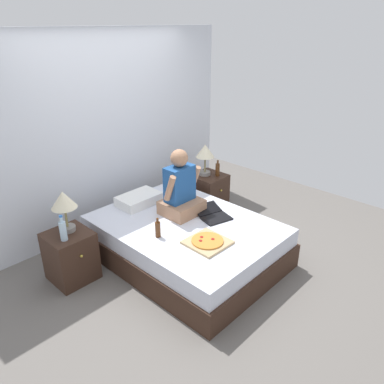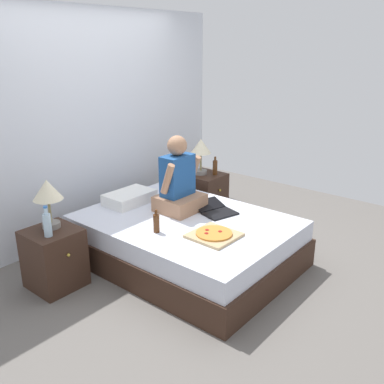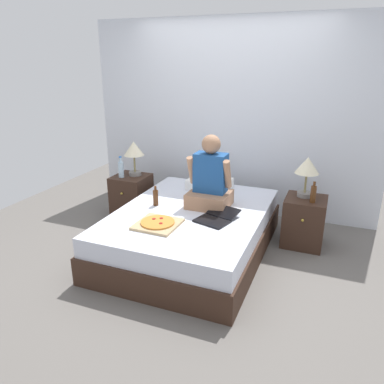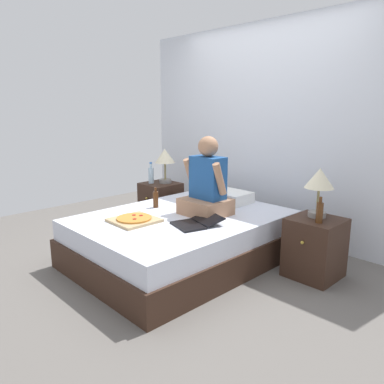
{
  "view_description": "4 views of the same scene",
  "coord_description": "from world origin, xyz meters",
  "px_view_note": "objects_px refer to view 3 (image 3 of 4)",
  "views": [
    {
      "loc": [
        -2.63,
        -2.59,
        2.55
      ],
      "look_at": [
        0.1,
        -0.0,
        0.82
      ],
      "focal_mm": 35.0,
      "sensor_mm": 36.0,
      "label": 1
    },
    {
      "loc": [
        -2.97,
        -2.54,
        2.12
      ],
      "look_at": [
        -0.0,
        -0.08,
        0.77
      ],
      "focal_mm": 40.0,
      "sensor_mm": 36.0,
      "label": 2
    },
    {
      "loc": [
        1.37,
        -3.39,
        2.0
      ],
      "look_at": [
        0.01,
        -0.0,
        0.69
      ],
      "focal_mm": 35.0,
      "sensor_mm": 36.0,
      "label": 3
    },
    {
      "loc": [
        2.65,
        -2.41,
        1.54
      ],
      "look_at": [
        0.1,
        0.04,
        0.73
      ],
      "focal_mm": 35.0,
      "sensor_mm": 36.0,
      "label": 4
    }
  ],
  "objects_px": {
    "beer_bottle": "(313,194)",
    "nightstand_right": "(304,221)",
    "lamp_on_right_nightstand": "(307,168)",
    "beer_bottle_on_bed": "(155,197)",
    "nightstand_left": "(132,196)",
    "laptop": "(216,218)",
    "bed": "(191,231)",
    "water_bottle": "(121,169)",
    "person_seated": "(210,181)",
    "pizza_box": "(158,224)",
    "lamp_on_left_nightstand": "(134,151)"
  },
  "relations": [
    {
      "from": "beer_bottle",
      "to": "nightstand_right",
      "type": "bearing_deg",
      "value": 125.01
    },
    {
      "from": "lamp_on_right_nightstand",
      "to": "beer_bottle_on_bed",
      "type": "distance_m",
      "value": 1.68
    },
    {
      "from": "nightstand_left",
      "to": "nightstand_right",
      "type": "relative_size",
      "value": 1.0
    },
    {
      "from": "beer_bottle",
      "to": "laptop",
      "type": "xyz_separation_m",
      "value": [
        -0.86,
        -0.66,
        -0.15
      ]
    },
    {
      "from": "bed",
      "to": "water_bottle",
      "type": "bearing_deg",
      "value": 155.62
    },
    {
      "from": "bed",
      "to": "water_bottle",
      "type": "xyz_separation_m",
      "value": [
        -1.19,
        0.54,
        0.43
      ]
    },
    {
      "from": "nightstand_left",
      "to": "beer_bottle_on_bed",
      "type": "relative_size",
      "value": 2.51
    },
    {
      "from": "person_seated",
      "to": "nightstand_right",
      "type": "bearing_deg",
      "value": 23.07
    },
    {
      "from": "water_bottle",
      "to": "pizza_box",
      "type": "height_order",
      "value": "water_bottle"
    },
    {
      "from": "nightstand_right",
      "to": "laptop",
      "type": "relative_size",
      "value": 1.14
    },
    {
      "from": "lamp_on_right_nightstand",
      "to": "beer_bottle",
      "type": "height_order",
      "value": "lamp_on_right_nightstand"
    },
    {
      "from": "water_bottle",
      "to": "beer_bottle_on_bed",
      "type": "xyz_separation_m",
      "value": [
        0.77,
        -0.54,
        -0.1
      ]
    },
    {
      "from": "water_bottle",
      "to": "person_seated",
      "type": "bearing_deg",
      "value": -13.86
    },
    {
      "from": "water_bottle",
      "to": "laptop",
      "type": "relative_size",
      "value": 0.57
    },
    {
      "from": "nightstand_left",
      "to": "person_seated",
      "type": "bearing_deg",
      "value": -18.52
    },
    {
      "from": "bed",
      "to": "beer_bottle",
      "type": "relative_size",
      "value": 9.0
    },
    {
      "from": "lamp_on_left_nightstand",
      "to": "laptop",
      "type": "height_order",
      "value": "lamp_on_left_nightstand"
    },
    {
      "from": "lamp_on_left_nightstand",
      "to": "water_bottle",
      "type": "distance_m",
      "value": 0.28
    },
    {
      "from": "bed",
      "to": "beer_bottle_on_bed",
      "type": "bearing_deg",
      "value": -179.48
    },
    {
      "from": "water_bottle",
      "to": "bed",
      "type": "bearing_deg",
      "value": -24.38
    },
    {
      "from": "water_bottle",
      "to": "beer_bottle_on_bed",
      "type": "bearing_deg",
      "value": -35.18
    },
    {
      "from": "nightstand_left",
      "to": "lamp_on_left_nightstand",
      "type": "xyz_separation_m",
      "value": [
        0.04,
        0.05,
        0.6
      ]
    },
    {
      "from": "beer_bottle_on_bed",
      "to": "nightstand_left",
      "type": "bearing_deg",
      "value": 137.47
    },
    {
      "from": "bed",
      "to": "nightstand_left",
      "type": "distance_m",
      "value": 1.28
    },
    {
      "from": "person_seated",
      "to": "pizza_box",
      "type": "distance_m",
      "value": 0.79
    },
    {
      "from": "bed",
      "to": "beer_bottle_on_bed",
      "type": "xyz_separation_m",
      "value": [
        -0.42,
        -0.0,
        0.33
      ]
    },
    {
      "from": "person_seated",
      "to": "beer_bottle_on_bed",
      "type": "distance_m",
      "value": 0.62
    },
    {
      "from": "lamp_on_right_nightstand",
      "to": "bed",
      "type": "bearing_deg",
      "value": -147.82
    },
    {
      "from": "bed",
      "to": "pizza_box",
      "type": "relative_size",
      "value": 5.09
    },
    {
      "from": "laptop",
      "to": "beer_bottle",
      "type": "bearing_deg",
      "value": 37.6
    },
    {
      "from": "nightstand_left",
      "to": "beer_bottle",
      "type": "xyz_separation_m",
      "value": [
        2.29,
        -0.1,
        0.37
      ]
    },
    {
      "from": "nightstand_left",
      "to": "nightstand_right",
      "type": "distance_m",
      "value": 2.22
    },
    {
      "from": "pizza_box",
      "to": "beer_bottle_on_bed",
      "type": "relative_size",
      "value": 1.85
    },
    {
      "from": "lamp_on_left_nightstand",
      "to": "pizza_box",
      "type": "xyz_separation_m",
      "value": [
        0.91,
        -1.14,
        -0.38
      ]
    },
    {
      "from": "lamp_on_left_nightstand",
      "to": "beer_bottle_on_bed",
      "type": "relative_size",
      "value": 2.05
    },
    {
      "from": "nightstand_right",
      "to": "beer_bottle_on_bed",
      "type": "bearing_deg",
      "value": -157.51
    },
    {
      "from": "bed",
      "to": "laptop",
      "type": "xyz_separation_m",
      "value": [
        0.32,
        -0.13,
        0.26
      ]
    },
    {
      "from": "bed",
      "to": "person_seated",
      "type": "xyz_separation_m",
      "value": [
        0.13,
        0.21,
        0.53
      ]
    },
    {
      "from": "nightstand_left",
      "to": "bed",
      "type": "bearing_deg",
      "value": -29.55
    },
    {
      "from": "laptop",
      "to": "nightstand_right",
      "type": "bearing_deg",
      "value": 43.97
    },
    {
      "from": "nightstand_right",
      "to": "laptop",
      "type": "bearing_deg",
      "value": -136.03
    },
    {
      "from": "person_seated",
      "to": "laptop",
      "type": "relative_size",
      "value": 1.6
    },
    {
      "from": "lamp_on_left_nightstand",
      "to": "nightstand_right",
      "type": "height_order",
      "value": "lamp_on_left_nightstand"
    },
    {
      "from": "water_bottle",
      "to": "laptop",
      "type": "distance_m",
      "value": 1.66
    },
    {
      "from": "lamp_on_left_nightstand",
      "to": "beer_bottle",
      "type": "relative_size",
      "value": 1.96
    },
    {
      "from": "bed",
      "to": "lamp_on_left_nightstand",
      "type": "distance_m",
      "value": 1.42
    },
    {
      "from": "laptop",
      "to": "beer_bottle_on_bed",
      "type": "bearing_deg",
      "value": 169.9
    },
    {
      "from": "person_seated",
      "to": "nightstand_left",
      "type": "bearing_deg",
      "value": 161.48
    },
    {
      "from": "lamp_on_right_nightstand",
      "to": "beer_bottle",
      "type": "distance_m",
      "value": 0.29
    },
    {
      "from": "nightstand_left",
      "to": "lamp_on_right_nightstand",
      "type": "bearing_deg",
      "value": 1.31
    }
  ]
}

